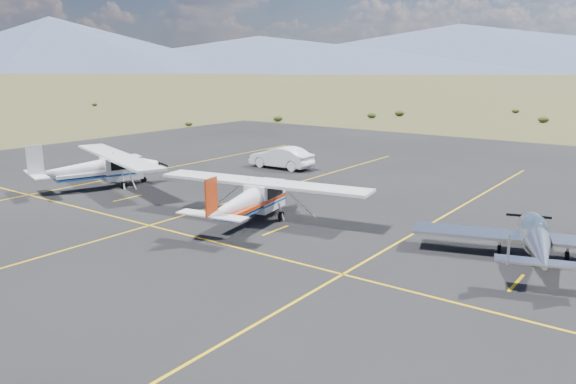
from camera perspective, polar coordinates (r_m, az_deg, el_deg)
ground at (r=25.81m, az=16.33°, el=-5.10°), size 1600.00×1600.00×0.00m
apron at (r=28.79m, az=3.17°, el=-2.72°), size 72.00×72.00×0.02m
aircraft_low_wing at (r=24.36m, az=23.84°, el=-4.31°), size 7.09×9.61×2.10m
aircraft_cessna at (r=27.74m, az=-3.70°, el=-0.56°), size 7.10×11.55×2.91m
aircraft_plain at (r=37.37m, az=-18.63°, el=2.41°), size 8.34×11.92×3.06m
sedan at (r=42.34m, az=-0.69°, el=3.53°), size 1.85×5.00×1.63m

